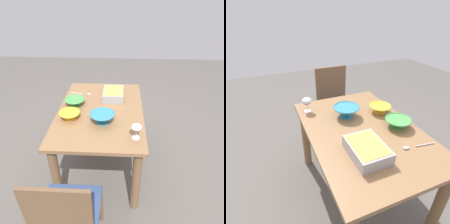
{
  "view_description": "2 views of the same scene",
  "coord_description": "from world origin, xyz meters",
  "views": [
    {
      "loc": [
        1.79,
        0.21,
        1.84
      ],
      "look_at": [
        0.14,
        0.12,
        0.8
      ],
      "focal_mm": 33.29,
      "sensor_mm": 36.0,
      "label": 1
    },
    {
      "loc": [
        -1.06,
        0.64,
        1.6
      ],
      "look_at": [
        0.2,
        0.13,
        0.82
      ],
      "focal_mm": 30.03,
      "sensor_mm": 36.0,
      "label": 2
    }
  ],
  "objects": [
    {
      "name": "ground_plane",
      "position": [
        0.0,
        0.0,
        0.0
      ],
      "size": [
        8.0,
        8.0,
        0.0
      ],
      "primitive_type": "plane",
      "color": "#5B5651"
    },
    {
      "name": "dining_table",
      "position": [
        0.0,
        0.0,
        0.6
      ],
      "size": [
        1.25,
        0.85,
        0.74
      ],
      "color": "olive",
      "rests_on": "ground_plane"
    },
    {
      "name": "chair",
      "position": [
        1.0,
        -0.14,
        0.5
      ],
      "size": [
        0.43,
        0.43,
        0.92
      ],
      "color": "#334772",
      "rests_on": "ground_plane"
    },
    {
      "name": "wine_glass",
      "position": [
        0.44,
        0.33,
        0.84
      ],
      "size": [
        0.09,
        0.09,
        0.14
      ],
      "color": "white",
      "rests_on": "dining_table"
    },
    {
      "name": "casserole_dish",
      "position": [
        -0.27,
        0.12,
        0.79
      ],
      "size": [
        0.3,
        0.22,
        0.09
      ],
      "color": "#99999E",
      "rests_on": "dining_table"
    },
    {
      "name": "mixing_bowl",
      "position": [
        0.22,
        0.04,
        0.8
      ],
      "size": [
        0.23,
        0.23,
        0.1
      ],
      "color": "teal",
      "rests_on": "dining_table"
    },
    {
      "name": "small_bowl",
      "position": [
        -0.08,
        -0.28,
        0.79
      ],
      "size": [
        0.21,
        0.21,
        0.07
      ],
      "color": "#4C994C",
      "rests_on": "dining_table"
    },
    {
      "name": "serving_bowl",
      "position": [
        0.18,
        -0.27,
        0.78
      ],
      "size": [
        0.2,
        0.2,
        0.07
      ],
      "color": "yellow",
      "rests_on": "dining_table"
    },
    {
      "name": "serving_spoon",
      "position": [
        -0.33,
        -0.22,
        0.75
      ],
      "size": [
        0.05,
        0.25,
        0.01
      ],
      "color": "silver",
      "rests_on": "dining_table"
    }
  ]
}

